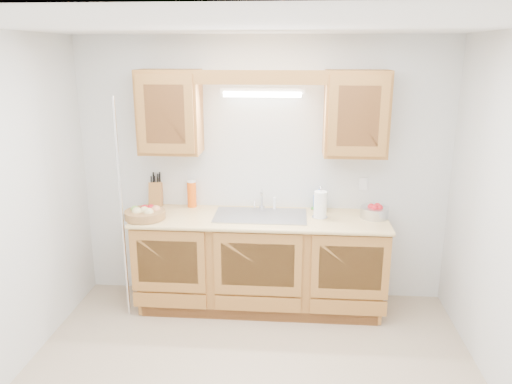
# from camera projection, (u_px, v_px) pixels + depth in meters

# --- Properties ---
(room) EXTENTS (3.52, 3.50, 2.50)m
(room) POSITION_uv_depth(u_px,v_px,m) (248.00, 224.00, 3.31)
(room) COLOR tan
(room) RESTS_ON ground
(base_cabinets) EXTENTS (2.20, 0.60, 0.86)m
(base_cabinets) POSITION_uv_depth(u_px,v_px,m) (260.00, 263.00, 4.68)
(base_cabinets) COLOR #A96931
(base_cabinets) RESTS_ON ground
(countertop) EXTENTS (2.30, 0.63, 0.04)m
(countertop) POSITION_uv_depth(u_px,v_px,m) (260.00, 219.00, 4.54)
(countertop) COLOR #EAC67A
(countertop) RESTS_ON base_cabinets
(upper_cabinet_left) EXTENTS (0.55, 0.33, 0.75)m
(upper_cabinet_left) POSITION_uv_depth(u_px,v_px,m) (170.00, 112.00, 4.49)
(upper_cabinet_left) COLOR #A96931
(upper_cabinet_left) RESTS_ON room
(upper_cabinet_right) EXTENTS (0.55, 0.33, 0.75)m
(upper_cabinet_right) POSITION_uv_depth(u_px,v_px,m) (356.00, 114.00, 4.37)
(upper_cabinet_right) COLOR #A96931
(upper_cabinet_right) RESTS_ON room
(valance) EXTENTS (2.20, 0.05, 0.12)m
(valance) POSITION_uv_depth(u_px,v_px,m) (261.00, 77.00, 4.21)
(valance) COLOR #A96931
(valance) RESTS_ON room
(fluorescent_fixture) EXTENTS (0.76, 0.08, 0.08)m
(fluorescent_fixture) POSITION_uv_depth(u_px,v_px,m) (262.00, 92.00, 4.46)
(fluorescent_fixture) COLOR white
(fluorescent_fixture) RESTS_ON room
(sink) EXTENTS (0.84, 0.46, 0.36)m
(sink) POSITION_uv_depth(u_px,v_px,m) (260.00, 223.00, 4.58)
(sink) COLOR #9E9EA3
(sink) RESTS_ON countertop
(wire_shelf_pole) EXTENTS (0.03, 0.03, 2.00)m
(wire_shelf_pole) POSITION_uv_depth(u_px,v_px,m) (122.00, 212.00, 4.36)
(wire_shelf_pole) COLOR silver
(wire_shelf_pole) RESTS_ON ground
(outlet_plate) EXTENTS (0.08, 0.01, 0.12)m
(outlet_plate) POSITION_uv_depth(u_px,v_px,m) (363.00, 184.00, 4.69)
(outlet_plate) COLOR white
(outlet_plate) RESTS_ON room
(fruit_basket) EXTENTS (0.44, 0.44, 0.11)m
(fruit_basket) POSITION_uv_depth(u_px,v_px,m) (145.00, 213.00, 4.48)
(fruit_basket) COLOR #A27541
(fruit_basket) RESTS_ON countertop
(knife_block) EXTENTS (0.14, 0.21, 0.34)m
(knife_block) POSITION_uv_depth(u_px,v_px,m) (156.00, 194.00, 4.82)
(knife_block) COLOR #A96931
(knife_block) RESTS_ON countertop
(orange_canister) EXTENTS (0.09, 0.09, 0.26)m
(orange_canister) POSITION_uv_depth(u_px,v_px,m) (192.00, 194.00, 4.80)
(orange_canister) COLOR #FB5E0D
(orange_canister) RESTS_ON countertop
(soap_bottle) EXTENTS (0.11, 0.11, 0.21)m
(soap_bottle) POSITION_uv_depth(u_px,v_px,m) (319.00, 200.00, 4.69)
(soap_bottle) COLOR blue
(soap_bottle) RESTS_ON countertop
(sponge) EXTENTS (0.14, 0.12, 0.03)m
(sponge) POSITION_uv_depth(u_px,v_px,m) (319.00, 209.00, 4.74)
(sponge) COLOR #CC333F
(sponge) RESTS_ON countertop
(paper_towel) EXTENTS (0.15, 0.15, 0.29)m
(paper_towel) POSITION_uv_depth(u_px,v_px,m) (320.00, 205.00, 4.48)
(paper_towel) COLOR silver
(paper_towel) RESTS_ON countertop
(apple_bowl) EXTENTS (0.33, 0.33, 0.13)m
(apple_bowl) POSITION_uv_depth(u_px,v_px,m) (374.00, 212.00, 4.50)
(apple_bowl) COLOR silver
(apple_bowl) RESTS_ON countertop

